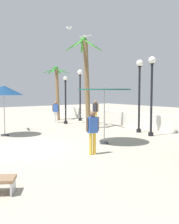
% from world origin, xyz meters
% --- Properties ---
extents(ground_plane, '(56.00, 56.00, 0.00)m').
position_xyz_m(ground_plane, '(0.00, 0.00, 0.00)').
color(ground_plane, '#B2A893').
extents(boundary_wall, '(25.20, 0.30, 0.92)m').
position_xyz_m(boundary_wall, '(0.00, 8.54, 0.46)').
color(boundary_wall, silver).
rests_on(boundary_wall, ground_plane).
extents(patio_umbrella_0, '(2.05, 2.05, 2.76)m').
position_xyz_m(patio_umbrella_0, '(-3.78, 0.07, 2.45)').
color(patio_umbrella_0, '#333338').
rests_on(patio_umbrella_0, ground_plane).
extents(patio_umbrella_1, '(2.40, 2.40, 2.67)m').
position_xyz_m(patio_umbrella_1, '(1.13, 3.00, 2.39)').
color(patio_umbrella_1, '#333338').
rests_on(patio_umbrella_1, ground_plane).
extents(palm_tree_0, '(2.61, 2.61, 5.86)m').
position_xyz_m(palm_tree_0, '(-3.50, 5.31, 3.56)').
color(palm_tree_0, brown).
rests_on(palm_tree_0, ground_plane).
extents(palm_tree_1, '(2.22, 1.92, 4.46)m').
position_xyz_m(palm_tree_1, '(-9.08, 6.36, 2.81)').
color(palm_tree_1, olive).
rests_on(palm_tree_1, ground_plane).
extents(lamp_post_0, '(0.40, 0.40, 4.25)m').
position_xyz_m(lamp_post_0, '(0.97, 6.40, 2.73)').
color(lamp_post_0, black).
rests_on(lamp_post_0, ground_plane).
extents(lamp_post_1, '(0.31, 0.31, 3.46)m').
position_xyz_m(lamp_post_1, '(-6.36, 5.52, 1.92)').
color(lamp_post_1, black).
rests_on(lamp_post_1, ground_plane).
extents(lamp_post_2, '(0.39, 0.39, 4.22)m').
position_xyz_m(lamp_post_2, '(-0.29, 6.81, 2.69)').
color(lamp_post_2, black).
rests_on(lamp_post_2, ground_plane).
extents(lamp_post_3, '(0.43, 0.43, 4.12)m').
position_xyz_m(lamp_post_3, '(-7.43, 7.56, 2.78)').
color(lamp_post_3, black).
rests_on(lamp_post_3, ground_plane).
extents(guest_0, '(0.55, 0.32, 1.72)m').
position_xyz_m(guest_0, '(-5.31, 7.49, 1.05)').
color(guest_0, gold).
rests_on(guest_0, ground_plane).
extents(guest_1, '(0.30, 0.55, 1.68)m').
position_xyz_m(guest_1, '(2.50, 1.28, 1.02)').
color(guest_1, gold).
rests_on(guest_1, ground_plane).
extents(guest_2, '(0.42, 0.44, 1.64)m').
position_xyz_m(guest_2, '(-7.34, 5.25, 0.99)').
color(guest_2, silver).
rests_on(guest_2, ground_plane).
extents(seagull_0, '(1.05, 0.39, 0.14)m').
position_xyz_m(seagull_0, '(-3.60, 5.34, 5.89)').
color(seagull_0, white).
extents(seagull_1, '(0.92, 0.77, 0.14)m').
position_xyz_m(seagull_1, '(-4.53, 4.68, 6.51)').
color(seagull_1, white).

